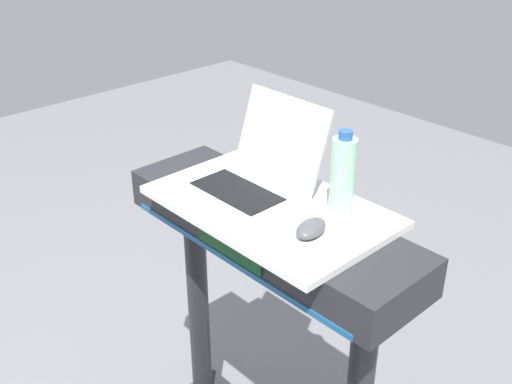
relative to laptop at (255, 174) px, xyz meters
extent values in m
cylinder|color=#28282D|center=(-0.26, -0.02, -0.58)|extent=(0.07, 0.07, 0.80)
cube|color=#28282D|center=(0.08, -0.02, -0.12)|extent=(0.90, 0.28, 0.11)
cube|color=#0C3F19|center=(0.08, -0.16, -0.12)|extent=(0.24, 0.01, 0.06)
cube|color=#1E598C|center=(0.08, -0.16, -0.17)|extent=(0.81, 0.00, 0.02)
cube|color=white|center=(0.08, -0.02, -0.06)|extent=(0.63, 0.39, 0.02)
cube|color=#B7B7BC|center=(0.00, -0.05, -0.04)|extent=(0.30, 0.23, 0.02)
cube|color=black|center=(0.00, -0.07, -0.03)|extent=(0.25, 0.13, 0.00)
cube|color=#B7B7BC|center=(0.00, 0.10, 0.08)|extent=(0.30, 0.08, 0.22)
cube|color=white|center=(0.00, 0.10, 0.08)|extent=(0.27, 0.06, 0.19)
ellipsoid|color=#4C4C51|center=(0.26, -0.06, -0.03)|extent=(0.08, 0.11, 0.03)
cylinder|color=#9EDBB2|center=(0.24, 0.07, 0.05)|extent=(0.06, 0.06, 0.21)
cylinder|color=#2659A5|center=(0.24, 0.07, 0.17)|extent=(0.03, 0.03, 0.02)
camera|label=1|loc=(1.10, -1.02, 0.74)|focal=43.47mm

